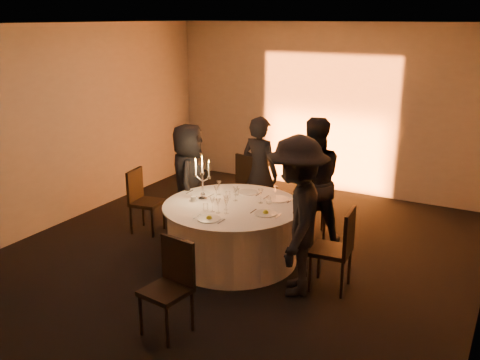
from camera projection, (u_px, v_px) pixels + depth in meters
The scene contains 35 objects.
floor at pixel (233, 260), 7.08m from camera, with size 7.00×7.00×0.00m, color black.
ceiling at pixel (232, 24), 6.19m from camera, with size 7.00×7.00×0.00m, color silver.
wall_back at pixel (328, 109), 9.57m from camera, with size 7.00×7.00×0.00m, color #ABA59E.
wall_left at pixel (58, 127), 8.01m from camera, with size 7.00×7.00×0.00m, color #ABA59E.
uplighter_fixture at pixel (319, 190), 9.75m from camera, with size 0.25×0.12×0.10m, color black.
banquet_table at pixel (233, 233), 6.96m from camera, with size 1.80×1.80×0.77m.
chair_left at pixel (142, 197), 7.88m from camera, with size 0.47×0.47×0.94m.
chair_back_left at pixel (252, 183), 8.29m from camera, with size 0.57×0.57×1.06m.
chair_back_right at pixel (311, 200), 7.63m from camera, with size 0.58×0.58×1.00m.
chair_right at pixel (338, 245), 6.15m from camera, with size 0.47×0.47×1.00m.
chair_front at pixel (171, 281), 5.35m from camera, with size 0.48×0.48×0.97m.
guest_left at pixel (189, 180), 7.72m from camera, with size 0.80×0.52×1.65m, color black.
guest_back_left at pixel (260, 172), 7.98m from camera, with size 0.62×0.41×1.70m, color black.
guest_back_right at pixel (312, 182), 7.36m from camera, with size 0.88×0.68×1.81m, color black.
guest_right at pixel (297, 216), 6.01m from camera, with size 1.20×0.69×1.86m, color black.
plate_left at pixel (200, 194), 7.26m from camera, with size 0.36×0.26×0.01m.
plate_back_left at pixel (248, 192), 7.32m from camera, with size 0.36×0.28×0.01m.
plate_back_right at pixel (278, 199), 7.04m from camera, with size 0.35×0.30×0.01m.
plate_right at pixel (266, 213), 6.53m from camera, with size 0.36×0.28×0.08m.
plate_front at pixel (209, 218), 6.35m from camera, with size 0.36×0.28×0.08m.
coffee_cup at pixel (193, 199), 6.99m from camera, with size 0.11×0.11×0.07m.
candelabra at pixel (203, 184), 7.00m from camera, with size 0.25×0.12×0.60m.
wine_glass_a at pixel (226, 203), 6.50m from camera, with size 0.07×0.07×0.19m.
wine_glass_b at pixel (219, 185), 7.20m from camera, with size 0.07×0.07×0.19m.
wine_glass_c at pixel (212, 201), 6.57m from camera, with size 0.07×0.07×0.19m.
wine_glass_d at pixel (261, 193), 6.87m from camera, with size 0.07×0.07×0.19m.
wine_glass_e at pixel (218, 203), 6.52m from camera, with size 0.07×0.07×0.19m.
wine_glass_f at pixel (275, 190), 6.99m from camera, with size 0.07×0.07×0.19m.
wine_glass_g at pixel (236, 191), 6.97m from camera, with size 0.07×0.07×0.19m.
wine_glass_h at pixel (226, 200), 6.63m from camera, with size 0.07×0.07×0.19m.
wine_glass_i at pixel (216, 190), 6.99m from camera, with size 0.07×0.07×0.19m.
tumbler_a at pixel (269, 200), 6.88m from camera, with size 0.07×0.07×0.09m, color silver.
tumbler_b at pixel (206, 207), 6.64m from camera, with size 0.07×0.07×0.09m, color silver.
tumbler_c at pixel (236, 192), 7.22m from camera, with size 0.07×0.07×0.09m, color silver.
tumbler_d at pixel (228, 195), 7.10m from camera, with size 0.07×0.07×0.09m, color silver.
Camera 1 is at (3.17, -5.62, 3.09)m, focal length 40.00 mm.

